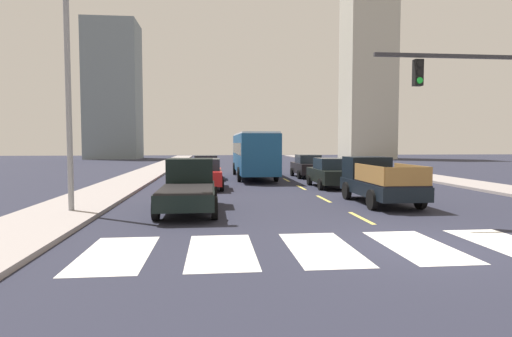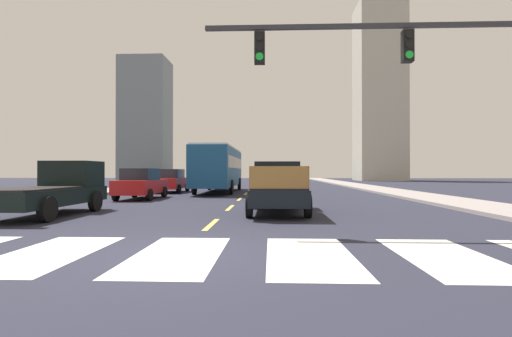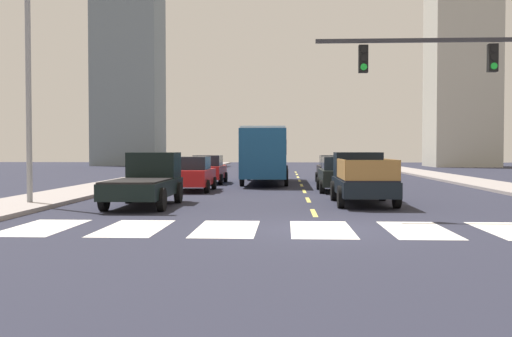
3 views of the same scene
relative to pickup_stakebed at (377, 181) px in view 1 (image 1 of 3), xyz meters
name	(u,v)px [view 1 (image 1 of 3)]	position (x,y,z in m)	size (l,w,h in m)	color
ground_plane	(417,246)	(-2.00, -7.63, -0.94)	(160.00, 160.00, 0.00)	#252736
sidewalk_right	(438,179)	(8.64, 10.37, -0.86)	(3.03, 110.00, 0.15)	gray
sidewalk_left	(128,182)	(-12.64, 10.37, -0.86)	(3.03, 110.00, 0.15)	gray
crosswalk_stripe_0	(116,254)	(-9.39, -7.63, -0.93)	(1.59, 3.44, 0.01)	silver
crosswalk_stripe_1	(221,251)	(-6.93, -7.63, -0.93)	(1.59, 3.44, 0.01)	silver
crosswalk_stripe_2	(321,248)	(-4.47, -7.63, -0.93)	(1.59, 3.44, 0.01)	silver
crosswalk_stripe_3	(417,246)	(-2.00, -7.63, -0.93)	(1.59, 3.44, 0.01)	silver
crosswalk_stripe_4	(508,244)	(0.46, -7.63, -0.93)	(1.59, 3.44, 0.01)	silver
lane_dash_0	(361,218)	(-2.00, -3.63, -0.93)	(0.16, 2.40, 0.01)	#DDCA55
lane_dash_1	(324,199)	(-2.00, 1.37, -0.93)	(0.16, 2.40, 0.01)	#DDCA55
lane_dash_2	(301,187)	(-2.00, 6.37, -0.93)	(0.16, 2.40, 0.01)	#DDCA55
lane_dash_3	(286,180)	(-2.00, 11.37, -0.93)	(0.16, 2.40, 0.01)	#DDCA55
lane_dash_4	(276,175)	(-2.00, 16.37, -0.93)	(0.16, 2.40, 0.01)	#DDCA55
lane_dash_5	(268,171)	(-2.00, 21.37, -0.93)	(0.16, 2.40, 0.01)	#DDCA55
lane_dash_6	(262,168)	(-2.00, 26.37, -0.93)	(0.16, 2.40, 0.01)	#DDCA55
lane_dash_7	(257,165)	(-2.00, 31.37, -0.93)	(0.16, 2.40, 0.01)	#DDCA55
pickup_stakebed	(377,181)	(0.00, 0.00, 0.00)	(2.18, 5.20, 1.96)	black
pickup_dark	(189,187)	(-8.05, -1.36, -0.02)	(2.18, 5.20, 1.96)	black
city_bus	(253,152)	(-4.14, 13.31, 1.02)	(2.72, 10.80, 3.32)	#1A5185
sedan_far	(206,167)	(-7.62, 12.79, -0.08)	(2.02, 4.40, 1.72)	red
sedan_mid	(307,166)	(-0.02, 13.47, -0.08)	(2.02, 4.40, 1.72)	black
sedan_near_right	(330,173)	(-0.32, 6.24, -0.08)	(2.02, 4.40, 1.72)	black
sedan_near_left	(205,174)	(-7.55, 6.23, -0.08)	(2.02, 4.40, 1.72)	red
streetlight_left	(73,77)	(-12.10, -1.86, 4.03)	(2.20, 0.28, 9.00)	gray
tower_tall_centre	(113,91)	(-23.36, 53.68, 10.17)	(8.29, 7.22, 22.22)	slate
block_mid_left	(368,68)	(18.17, 49.63, 13.98)	(7.58, 7.15, 29.83)	#B7B4A5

